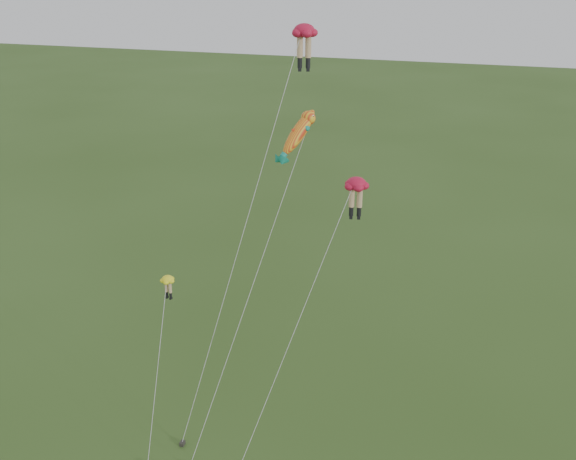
# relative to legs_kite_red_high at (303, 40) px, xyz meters

# --- Properties ---
(ground) EXTENTS (300.00, 300.00, 0.00)m
(ground) POSITION_rel_legs_kite_red_high_xyz_m (-2.65, -9.45, -21.88)
(ground) COLOR #314D1B
(ground) RESTS_ON ground
(legs_kite_red_high) EXTENTS (5.38, 11.62, 22.78)m
(legs_kite_red_high) POSITION_rel_legs_kite_red_high_xyz_m (0.00, 0.00, 0.00)
(legs_kite_red_high) COLOR red
(legs_kite_red_high) RESTS_ON ground
(legs_kite_red_mid) EXTENTS (4.95, 12.58, 14.36)m
(legs_kite_red_mid) POSITION_rel_legs_kite_red_high_xyz_m (3.69, -1.51, -8.29)
(legs_kite_red_mid) COLOR red
(legs_kite_red_mid) RESTS_ON ground
(legs_kite_yellow) EXTENTS (2.43, 7.98, 8.18)m
(legs_kite_yellow) POSITION_rel_legs_kite_red_high_xyz_m (-7.00, -5.60, -14.44)
(legs_kite_yellow) COLOR #FFF520
(legs_kite_yellow) RESTS_ON ground
(fish_kite) EXTENTS (4.66, 11.53, 18.43)m
(fish_kite) POSITION_rel_legs_kite_red_high_xyz_m (0.38, -2.13, -5.00)
(fish_kite) COLOR yellow
(fish_kite) RESTS_ON ground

